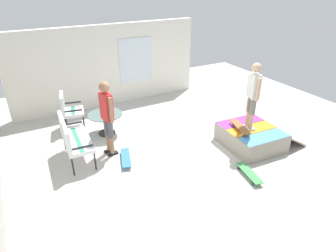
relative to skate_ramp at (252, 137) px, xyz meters
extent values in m
cube|color=beige|center=(0.50, 1.65, -0.29)|extent=(12.00, 12.00, 0.10)
cube|color=white|center=(4.30, 2.15, 1.02)|extent=(0.20, 6.00, 2.51)
cube|color=silver|center=(4.19, 1.25, 1.11)|extent=(0.03, 1.10, 1.40)
cube|color=gray|center=(0.00, 0.03, -0.01)|extent=(1.45, 1.33, 0.46)
cube|color=#4C99D8|center=(-0.45, 0.06, 0.23)|extent=(0.51, 1.23, 0.01)
cube|color=orange|center=(0.00, 0.03, 0.23)|extent=(0.51, 1.23, 0.01)
cube|color=purple|center=(0.46, 0.00, 0.23)|extent=(0.51, 1.23, 0.01)
cylinder|color=#B2B2B7|center=(0.04, 0.63, 0.20)|extent=(1.32, 0.13, 0.05)
cube|color=gray|center=(-0.06, -0.88, -0.03)|extent=(1.37, 0.75, 0.39)
cylinder|color=black|center=(0.85, 3.70, -0.02)|extent=(0.04, 0.04, 0.44)
cylinder|color=black|center=(2.01, 3.64, -0.02)|extent=(0.04, 0.04, 0.44)
cylinder|color=black|center=(0.87, 4.17, -0.02)|extent=(0.04, 0.04, 0.44)
cylinder|color=black|center=(2.04, 4.10, -0.02)|extent=(0.04, 0.04, 0.44)
cube|color=silver|center=(1.44, 3.90, 0.24)|extent=(1.28, 0.62, 0.08)
cube|color=#338C66|center=(1.44, 3.90, 0.28)|extent=(1.21, 0.17, 0.00)
cube|color=silver|center=(1.46, 4.14, 0.53)|extent=(1.25, 0.15, 0.50)
cube|color=#338C66|center=(1.46, 4.14, 0.53)|extent=(0.10, 0.09, 0.46)
cube|color=black|center=(0.84, 3.94, 0.40)|extent=(0.07, 0.47, 0.04)
cube|color=black|center=(2.05, 3.87, 0.40)|extent=(0.07, 0.47, 0.04)
cylinder|color=black|center=(2.76, 3.44, -0.02)|extent=(0.04, 0.04, 0.44)
cylinder|color=black|center=(3.29, 3.34, -0.02)|extent=(0.04, 0.04, 0.44)
cylinder|color=black|center=(2.85, 3.90, -0.02)|extent=(0.04, 0.04, 0.44)
cylinder|color=black|center=(3.38, 3.80, -0.02)|extent=(0.04, 0.04, 0.44)
cube|color=silver|center=(3.07, 3.62, 0.24)|extent=(0.71, 0.66, 0.08)
cube|color=#338C66|center=(3.07, 3.62, 0.28)|extent=(0.59, 0.21, 0.00)
cube|color=silver|center=(3.11, 3.85, 0.53)|extent=(0.62, 0.20, 0.50)
cube|color=#338C66|center=(3.11, 3.85, 0.53)|extent=(0.11, 0.10, 0.46)
cube|color=black|center=(2.78, 3.68, 0.40)|extent=(0.13, 0.47, 0.04)
cube|color=black|center=(3.35, 3.56, 0.40)|extent=(0.13, 0.47, 0.04)
cylinder|color=black|center=(2.33, 2.96, 0.04)|extent=(0.06, 0.06, 0.55)
cylinder|color=black|center=(2.33, 2.96, -0.22)|extent=(0.44, 0.44, 0.03)
cylinder|color=slate|center=(2.33, 2.96, 0.32)|extent=(0.90, 0.90, 0.02)
cube|color=black|center=(1.25, 3.18, -0.21)|extent=(0.15, 0.26, 0.05)
cylinder|color=#9E7051|center=(1.25, 3.18, 0.03)|extent=(0.10, 0.10, 0.42)
cylinder|color=#4C4C51|center=(1.25, 3.18, 0.45)|extent=(0.13, 0.13, 0.42)
cube|color=black|center=(1.41, 3.21, -0.21)|extent=(0.15, 0.26, 0.05)
cylinder|color=#9E7051|center=(1.41, 3.21, 0.03)|extent=(0.10, 0.10, 0.42)
cylinder|color=#4C4C51|center=(1.41, 3.21, 0.45)|extent=(0.13, 0.13, 0.42)
cube|color=red|center=(1.33, 3.19, 0.98)|extent=(0.35, 0.23, 0.63)
sphere|color=#9E7051|center=(1.33, 3.19, 1.44)|extent=(0.24, 0.24, 0.24)
cylinder|color=#9E7051|center=(1.13, 3.16, 0.96)|extent=(0.08, 0.08, 0.60)
cylinder|color=#9E7051|center=(1.53, 3.23, 0.96)|extent=(0.08, 0.08, 0.60)
cube|color=silver|center=(0.13, 0.08, 0.26)|extent=(0.18, 0.26, 0.05)
cylinder|color=tan|center=(0.13, 0.08, 0.48)|extent=(0.10, 0.10, 0.38)
cylinder|color=slate|center=(0.13, 0.08, 0.86)|extent=(0.13, 0.13, 0.38)
cube|color=silver|center=(-0.04, 0.14, 0.26)|extent=(0.18, 0.26, 0.05)
cylinder|color=tan|center=(-0.04, 0.14, 0.48)|extent=(0.10, 0.10, 0.38)
cylinder|color=slate|center=(-0.04, 0.14, 0.86)|extent=(0.13, 0.13, 0.38)
cube|color=silver|center=(0.05, 0.11, 1.33)|extent=(0.36, 0.27, 0.56)
sphere|color=tan|center=(0.05, 0.11, 1.75)|extent=(0.22, 0.22, 0.22)
cylinder|color=tan|center=(0.24, 0.05, 1.31)|extent=(0.08, 0.08, 0.54)
cylinder|color=tan|center=(-0.15, 0.17, 1.31)|extent=(0.08, 0.08, 0.54)
cube|color=#3372B2|center=(0.84, 3.00, -0.14)|extent=(0.82, 0.43, 0.02)
cylinder|color=silver|center=(1.09, 2.84, -0.21)|extent=(0.06, 0.05, 0.06)
cylinder|color=silver|center=(1.13, 2.99, -0.21)|extent=(0.06, 0.05, 0.06)
cylinder|color=silver|center=(0.55, 3.01, -0.21)|extent=(0.06, 0.05, 0.06)
cylinder|color=silver|center=(0.60, 3.16, -0.21)|extent=(0.06, 0.05, 0.06)
cube|color=#3F8C4C|center=(-0.96, 0.93, -0.14)|extent=(0.82, 0.35, 0.02)
cylinder|color=#333333|center=(-0.70, 0.80, -0.21)|extent=(0.06, 0.04, 0.06)
cylinder|color=#333333|center=(-0.67, 0.96, -0.21)|extent=(0.06, 0.04, 0.06)
cylinder|color=#333333|center=(-1.25, 0.90, -0.21)|extent=(0.06, 0.04, 0.06)
cylinder|color=#333333|center=(-1.22, 1.06, -0.21)|extent=(0.06, 0.04, 0.06)
cube|color=brown|center=(0.09, 0.34, 0.33)|extent=(0.82, 0.41, 0.01)
cylinder|color=silver|center=(0.34, 0.19, 0.27)|extent=(0.06, 0.04, 0.06)
cylinder|color=silver|center=(0.38, 0.34, 0.27)|extent=(0.06, 0.04, 0.06)
cylinder|color=silver|center=(-0.20, 0.34, 0.27)|extent=(0.06, 0.04, 0.06)
cylinder|color=silver|center=(-0.16, 0.49, 0.27)|extent=(0.06, 0.04, 0.06)
camera|label=1|loc=(-4.60, 4.90, 3.60)|focal=31.70mm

